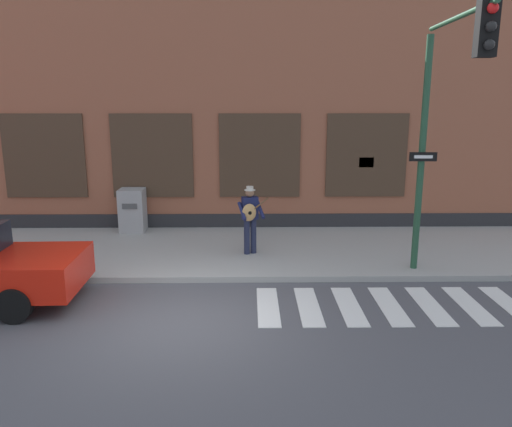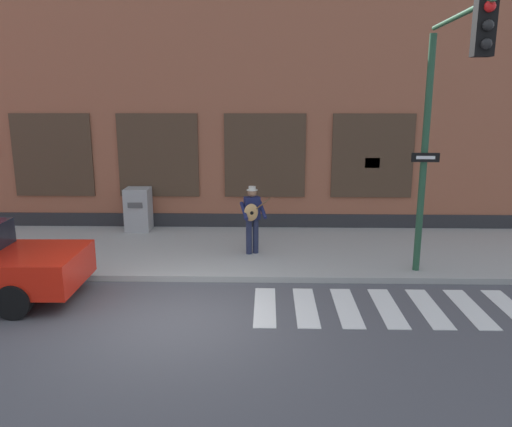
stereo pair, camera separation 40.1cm
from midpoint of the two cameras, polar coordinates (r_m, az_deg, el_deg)
The scene contains 7 objects.
ground_plane at distance 9.45m, azimuth -9.92°, elevation -12.10°, with size 160.00×160.00×0.00m, color #4C4C51.
sidewalk at distance 13.29m, azimuth -7.16°, elevation -4.22°, with size 28.00×4.41×0.14m.
building_backdrop at distance 16.88m, azimuth -5.94°, elevation 11.94°, with size 28.00×4.06×7.39m.
crosswalk at distance 10.26m, azimuth 13.90°, elevation -10.19°, with size 5.20×1.90×0.01m.
busker at distance 12.44m, azimuth -1.61°, elevation -0.27°, with size 0.78×0.66×1.73m.
traffic_light at distance 10.41m, azimuth 19.64°, elevation 11.49°, with size 0.60×3.25×5.35m.
utility_box at distance 15.16m, azimuth -14.66°, elevation 0.36°, with size 0.72×0.69×1.27m.
Camera 1 is at (1.28, -8.45, 3.98)m, focal length 35.00 mm.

